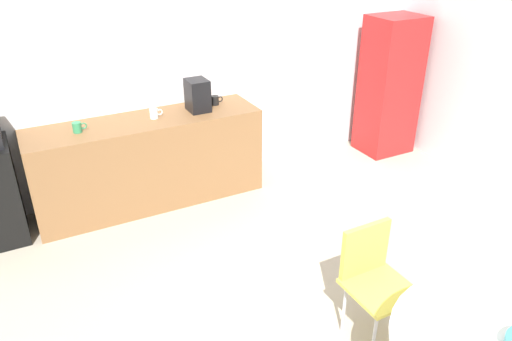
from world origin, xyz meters
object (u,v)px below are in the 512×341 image
locker_cabinet (389,86)px  chair_yellow (372,270)px  mug_green (215,100)px  coffee_maker (198,95)px  mug_white (154,113)px  mug_red (77,127)px

locker_cabinet → chair_yellow: locker_cabinet is taller
mug_green → coffee_maker: coffee_maker is taller
chair_yellow → mug_white: size_ratio=6.43×
chair_yellow → mug_white: bearing=106.0°
chair_yellow → mug_green: 2.58m
mug_white → mug_green: size_ratio=1.00×
mug_white → mug_green: (0.68, 0.08, 0.00)m
chair_yellow → coffee_maker: coffee_maker is taller
locker_cabinet → mug_red: size_ratio=12.84×
mug_green → coffee_maker: size_ratio=0.40×
mug_white → coffee_maker: size_ratio=0.40×
locker_cabinet → mug_red: 3.61m
mug_green → coffee_maker: (-0.22, -0.08, 0.11)m
mug_green → mug_white: bearing=-173.0°
mug_red → mug_white: bearing=1.7°
chair_yellow → coffee_maker: bearing=95.8°
locker_cabinet → mug_green: (-2.20, 0.18, 0.12)m
locker_cabinet → coffee_maker: 2.44m
locker_cabinet → mug_green: 2.21m
locker_cabinet → coffee_maker: size_ratio=5.18×
mug_red → mug_green: bearing=4.3°
mug_white → mug_red: 0.72m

